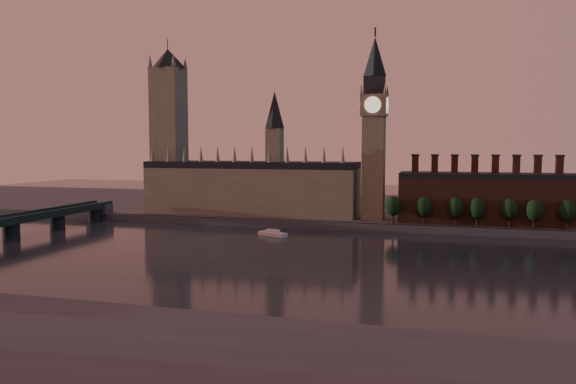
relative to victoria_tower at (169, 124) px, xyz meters
name	(u,v)px	position (x,y,z in m)	size (l,w,h in m)	color
ground	(311,264)	(120.00, -115.00, -59.09)	(900.00, 900.00, 0.00)	black
north_bank	(371,209)	(120.00, 63.04, -57.09)	(900.00, 182.00, 4.00)	#4C4C51
palace_of_westminster	(252,185)	(55.59, -0.09, -37.46)	(130.00, 30.30, 74.00)	gray
victoria_tower	(169,124)	(0.00, 0.00, 0.00)	(24.00, 24.00, 108.00)	gray
big_ben	(374,126)	(130.00, -5.00, -2.26)	(15.00, 15.00, 107.00)	gray
chimney_block	(505,198)	(200.00, -5.00, -41.27)	(110.00, 25.00, 37.00)	#522F1F
embankment_tree_0	(393,206)	(142.78, -21.35, -45.62)	(8.60, 8.60, 14.88)	black
embankment_tree_1	(424,207)	(158.66, -20.96, -45.62)	(8.60, 8.60, 14.88)	black
embankment_tree_2	(456,208)	(174.73, -20.03, -45.62)	(8.60, 8.60, 14.88)	black
embankment_tree_3	(477,208)	(185.32, -20.61, -45.62)	(8.60, 8.60, 14.88)	black
embankment_tree_4	(510,209)	(201.11, -19.79, -45.62)	(8.60, 8.60, 14.88)	black
embankment_tree_5	(534,210)	(212.46, -21.47, -45.62)	(8.60, 8.60, 14.88)	black
embankment_tree_6	(568,211)	(227.85, -20.12, -45.62)	(8.60, 8.60, 14.88)	black
river_boat	(273,233)	(85.47, -53.94, -57.86)	(16.55, 10.06, 3.20)	white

